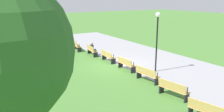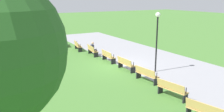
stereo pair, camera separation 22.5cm
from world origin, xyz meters
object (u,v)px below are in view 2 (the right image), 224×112
bench_4 (126,64)px  bench_5 (146,74)px  bench_3 (108,56)px  person_seated (94,48)px  lamp_post (157,31)px  bench_6 (172,89)px  bench_0 (64,42)px  bench_7 (206,112)px  bench_1 (78,46)px  bench_2 (92,50)px

bench_4 → bench_5: same height
bench_3 → bench_4: 2.54m
person_seated → lamp_post: (6.39, 1.63, 2.16)m
bench_5 → bench_4: bearing=169.9°
bench_3 → bench_6: same height
bench_5 → person_seated: person_seated is taller
bench_4 → lamp_post: 3.10m
bench_0 → bench_6: (15.11, 0.53, 0.00)m
bench_0 → bench_4: size_ratio=1.03×
bench_7 → bench_1: bearing=163.8°
bench_2 → bench_7: 12.62m
bench_5 → person_seated: bearing=172.8°
bench_4 → bench_5: size_ratio=0.98×
bench_1 → bench_0: bearing=-157.8°
bench_6 → bench_7: bearing=-22.2°
bench_4 → person_seated: (-5.13, -0.03, 0.17)m
lamp_post → bench_1: bearing=-166.4°
bench_2 → bench_6: same height
bench_3 → bench_4: same height
bench_0 → person_seated: 5.05m
bench_1 → person_seated: size_ratio=1.41×
bench_2 → bench_6: 10.12m
person_seated → bench_3: bearing=6.7°
bench_0 → bench_7: 17.59m
bench_6 → bench_7: 2.54m
bench_3 → bench_7: bearing=-4.0°
bench_4 → bench_6: bearing=-8.1°
bench_0 → bench_3: same height
bench_7 → bench_0: bearing=165.9°
bench_0 → bench_5: 12.62m
bench_6 → lamp_post: bearing=140.5°
bench_1 → bench_6: 12.62m
bench_1 → bench_4: 7.60m
bench_5 → lamp_post: bearing=119.5°
bench_3 → bench_7: size_ratio=0.97×
bench_5 → bench_1: bearing=176.0°
bench_4 → bench_3: bearing=178.0°
bench_1 → bench_4: (7.58, 0.53, 0.00)m
bench_5 → bench_0: bearing=178.0°
bench_6 → person_seated: size_ratio=1.41×
bench_7 → person_seated: (-12.65, 1.03, 0.17)m
bench_6 → bench_1: bearing=169.9°
bench_0 → bench_3: (7.52, 1.06, 0.00)m
bench_6 → person_seated: person_seated is taller
bench_2 → bench_6: (10.11, -0.36, 0.00)m
person_seated → bench_4: bearing=6.4°
bench_0 → bench_3: 7.60m
bench_2 → person_seated: bearing=117.2°
bench_5 → bench_7: bearing=-16.1°
bench_4 → bench_5: bearing=-6.0°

